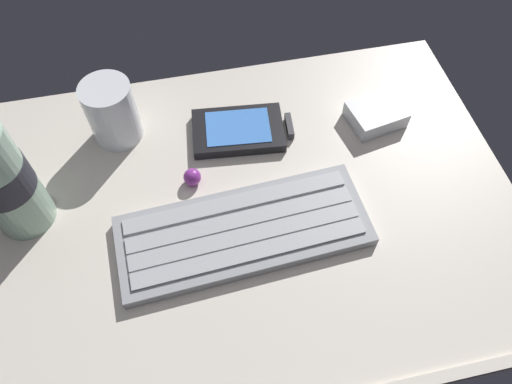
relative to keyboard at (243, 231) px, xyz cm
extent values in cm
cube|color=beige|center=(2.24, 3.53, -1.81)|extent=(64.00, 48.00, 2.00)
cube|color=#93969B|center=(0.00, 0.00, -0.11)|extent=(29.60, 12.69, 1.40)
cube|color=#ADAFB5|center=(-0.19, 3.29, 0.74)|extent=(26.75, 3.56, 0.30)
cube|color=#ADAFB5|center=(-0.06, 1.10, 0.74)|extent=(26.75, 3.56, 0.30)
cube|color=#ADAFB5|center=(0.06, -1.10, 0.74)|extent=(26.75, 3.56, 0.30)
cube|color=#ADAFB5|center=(0.19, -3.29, 0.74)|extent=(26.75, 3.56, 0.30)
cube|color=black|center=(2.74, 15.03, -0.11)|extent=(12.71, 8.77, 1.40)
cube|color=#4C8CEA|center=(2.74, 15.03, 0.64)|extent=(8.96, 6.74, 0.10)
cube|color=#333338|center=(9.10, 14.38, -0.11)|extent=(1.18, 3.86, 1.12)
cylinder|color=silver|center=(-13.32, 18.38, 3.44)|extent=(6.40, 6.40, 8.50)
cylinder|color=yellow|center=(-13.32, 18.38, 2.45)|extent=(5.50, 5.50, 6.12)
cylinder|color=#9EC1A8|center=(-24.76, 7.70, 6.69)|extent=(6.60, 6.60, 15.00)
cube|color=silver|center=(20.88, 13.46, 0.39)|extent=(7.93, 6.83, 2.40)
sphere|color=purple|center=(-4.76, 8.53, 0.29)|extent=(2.20, 2.20, 2.20)
camera|label=1|loc=(-4.14, -26.44, 49.46)|focal=33.97mm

